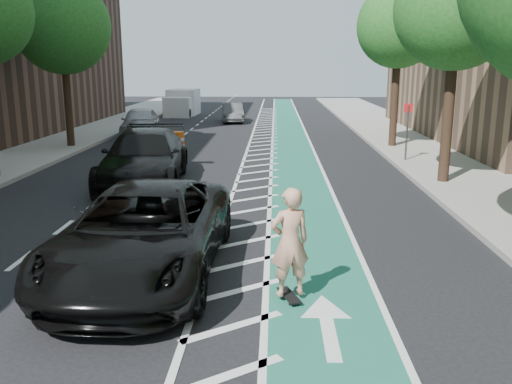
{
  "coord_description": "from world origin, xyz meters",
  "views": [
    {
      "loc": [
        2.15,
        -10.57,
        4.03
      ],
      "look_at": [
        1.7,
        1.84,
        1.1
      ],
      "focal_mm": 38.0,
      "sensor_mm": 36.0,
      "label": 1
    }
  ],
  "objects_px": {
    "suv_far": "(144,158)",
    "barrel_a": "(139,180)",
    "skateboarder": "(290,242)",
    "suv_near": "(144,232)"
  },
  "relations": [
    {
      "from": "suv_near",
      "to": "suv_far",
      "type": "xyz_separation_m",
      "value": [
        -1.92,
        8.13,
        0.06
      ]
    },
    {
      "from": "skateboarder",
      "to": "barrel_a",
      "type": "bearing_deg",
      "value": -79.26
    },
    {
      "from": "skateboarder",
      "to": "barrel_a",
      "type": "xyz_separation_m",
      "value": [
        -4.61,
        7.94,
        -0.63
      ]
    },
    {
      "from": "skateboarder",
      "to": "suv_near",
      "type": "height_order",
      "value": "skateboarder"
    },
    {
      "from": "suv_near",
      "to": "suv_far",
      "type": "distance_m",
      "value": 8.35
    },
    {
      "from": "suv_near",
      "to": "suv_far",
      "type": "height_order",
      "value": "suv_far"
    },
    {
      "from": "barrel_a",
      "to": "skateboarder",
      "type": "bearing_deg",
      "value": -59.86
    },
    {
      "from": "skateboarder",
      "to": "suv_near",
      "type": "relative_size",
      "value": 0.31
    },
    {
      "from": "skateboarder",
      "to": "suv_far",
      "type": "distance_m",
      "value": 10.37
    },
    {
      "from": "suv_far",
      "to": "barrel_a",
      "type": "height_order",
      "value": "suv_far"
    }
  ]
}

